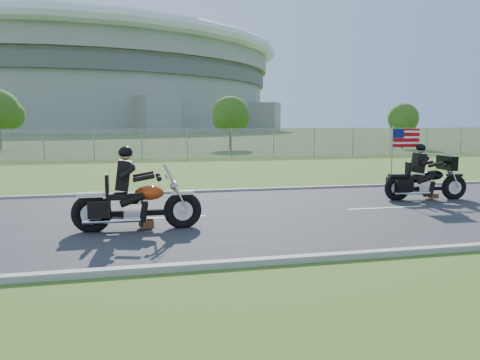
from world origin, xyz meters
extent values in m
plane|color=#304E18|center=(0.00, 0.00, 0.00)|extent=(420.00, 420.00, 0.00)
cube|color=#28282B|center=(0.00, 0.00, 0.02)|extent=(120.00, 8.00, 0.04)
cube|color=#9E9B93|center=(0.00, 4.05, 0.05)|extent=(120.00, 0.18, 0.12)
cube|color=#9E9B93|center=(0.00, -4.05, 0.05)|extent=(120.00, 0.18, 0.12)
cube|color=gray|center=(-5.00, 20.00, 1.00)|extent=(60.00, 0.03, 2.00)
cylinder|color=#A3A099|center=(-20.00, 170.00, 10.00)|extent=(130.00, 130.00, 20.00)
cylinder|color=#605E5B|center=(-20.00, 170.00, 17.00)|extent=(132.00, 132.00, 4.00)
cylinder|color=#A3A099|center=(-20.00, 170.00, 23.00)|extent=(134.00, 134.00, 6.00)
torus|color=white|center=(-20.00, 170.00, 27.00)|extent=(140.40, 140.40, 4.40)
cylinder|color=#382316|center=(6.00, 30.00, 1.26)|extent=(0.22, 0.22, 2.52)
sphere|color=#2B4D14|center=(6.00, 30.00, 3.15)|extent=(3.20, 3.20, 3.20)
sphere|color=#2B4D14|center=(6.64, 30.48, 2.79)|extent=(2.40, 2.40, 2.40)
sphere|color=#2B4D14|center=(5.44, 29.60, 2.70)|extent=(2.24, 2.24, 2.24)
cylinder|color=#382316|center=(-14.00, 34.00, 1.40)|extent=(0.22, 0.22, 2.80)
sphere|color=#2B4D14|center=(-13.28, 34.54, 3.10)|extent=(2.70, 2.70, 2.70)
cylinder|color=#382316|center=(22.00, 28.00, 1.12)|extent=(0.22, 0.22, 2.24)
sphere|color=#2B4D14|center=(22.00, 28.00, 2.80)|extent=(2.80, 2.80, 2.80)
sphere|color=#2B4D14|center=(22.56, 28.42, 2.48)|extent=(2.10, 2.10, 2.10)
sphere|color=#2B4D14|center=(21.51, 27.65, 2.40)|extent=(1.96, 1.96, 1.96)
torus|color=black|center=(-1.58, -1.16, 0.42)|extent=(0.83, 0.21, 0.83)
torus|color=black|center=(-3.48, -1.14, 0.42)|extent=(0.83, 0.21, 0.83)
ellipsoid|color=#C1390E|center=(-2.28, -1.15, 0.83)|extent=(0.63, 0.37, 0.31)
cube|color=black|center=(-2.87, -1.14, 0.78)|extent=(0.62, 0.34, 0.13)
cube|color=black|center=(-2.81, -1.14, 1.22)|extent=(0.27, 0.45, 0.62)
sphere|color=black|center=(-2.76, -1.14, 1.70)|extent=(0.31, 0.31, 0.30)
cube|color=silver|center=(-1.83, -1.15, 1.36)|extent=(0.05, 0.52, 0.45)
torus|color=black|center=(6.78, 0.89, 0.40)|extent=(0.79, 0.28, 0.78)
torus|color=black|center=(5.01, 1.11, 0.40)|extent=(0.79, 0.28, 0.78)
ellipsoid|color=black|center=(6.13, 0.97, 0.77)|extent=(0.62, 0.40, 0.29)
cube|color=black|center=(5.59, 1.04, 0.73)|extent=(0.61, 0.38, 0.13)
cube|color=black|center=(5.64, 1.03, 1.14)|extent=(0.30, 0.45, 0.58)
sphere|color=black|center=(5.69, 1.02, 1.59)|extent=(0.31, 0.31, 0.28)
cube|color=black|center=(6.52, 0.93, 1.14)|extent=(0.33, 0.86, 0.42)
cube|color=#B70C11|center=(5.35, 1.28, 1.87)|extent=(0.84, 0.12, 0.55)
camera|label=1|loc=(-2.61, -11.22, 2.30)|focal=35.00mm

